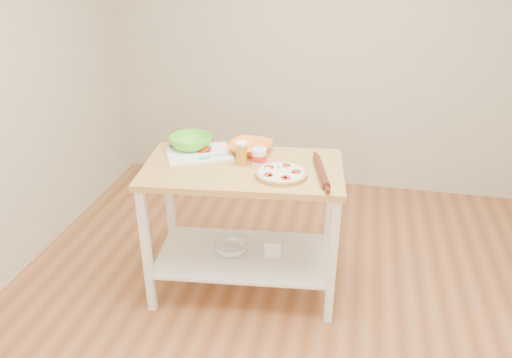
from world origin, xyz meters
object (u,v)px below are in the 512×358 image
object	(u,v)px
green_bowl	(191,142)
cutting_board	(199,153)
shelf_bin	(273,246)
prep_island	(243,202)
rolling_pin	(321,172)
orange_bowl	(250,148)
shelf_glass_bowl	(231,247)
spatula	(210,157)
knife	(185,147)
beer_pint	(242,153)
yogurt_tub	(259,157)
pizza	(281,173)

from	to	relation	value
green_bowl	cutting_board	bearing A→B (deg)	-46.42
shelf_bin	prep_island	bearing A→B (deg)	-163.61
rolling_pin	orange_bowl	bearing A→B (deg)	153.03
cutting_board	shelf_glass_bowl	distance (m)	0.66
cutting_board	shelf_bin	size ratio (longest dim) A/B	4.59
spatula	shelf_bin	world-z (taller)	spatula
rolling_pin	knife	bearing A→B (deg)	166.73
beer_pint	shelf_bin	xyz separation A→B (m)	(0.20, 0.03, -0.66)
knife	yogurt_tub	distance (m)	0.55
spatula	yogurt_tub	xyz separation A→B (m)	(0.32, -0.04, 0.04)
green_bowl	yogurt_tub	size ratio (longest dim) A/B	1.42
beer_pint	orange_bowl	bearing A→B (deg)	86.48
cutting_board	spatula	size ratio (longest dim) A/B	3.77
orange_bowl	shelf_bin	distance (m)	0.67
yogurt_tub	orange_bowl	bearing A→B (deg)	117.67
pizza	knife	xyz separation A→B (m)	(-0.68, 0.27, 0.00)
knife	beer_pint	bearing A→B (deg)	-24.01
cutting_board	orange_bowl	xyz separation A→B (m)	(0.32, 0.09, 0.03)
prep_island	knife	bearing A→B (deg)	156.44
pizza	rolling_pin	xyz separation A→B (m)	(0.23, 0.05, 0.01)
cutting_board	beer_pint	size ratio (longest dim) A/B	3.38
cutting_board	prep_island	bearing A→B (deg)	-46.74
prep_island	rolling_pin	xyz separation A→B (m)	(0.47, -0.03, 0.27)
prep_island	orange_bowl	xyz separation A→B (m)	(-0.00, 0.22, 0.28)
yogurt_tub	shelf_bin	distance (m)	0.65
beer_pint	spatula	bearing A→B (deg)	169.93
cutting_board	shelf_bin	bearing A→B (deg)	-33.38
knife	shelf_bin	size ratio (longest dim) A/B	2.53
cutting_board	knife	size ratio (longest dim) A/B	1.82
knife	shelf_bin	bearing A→B (deg)	-15.35
rolling_pin	shelf_glass_bowl	size ratio (longest dim) A/B	1.74
cutting_board	green_bowl	xyz separation A→B (m)	(-0.08, 0.08, 0.04)
prep_island	yogurt_tub	bearing A→B (deg)	18.01
orange_bowl	beer_pint	world-z (taller)	beer_pint
yogurt_tub	green_bowl	bearing A→B (deg)	160.67
yogurt_tub	shelf_glass_bowl	size ratio (longest dim) A/B	0.84
pizza	prep_island	bearing A→B (deg)	162.30
prep_island	green_bowl	world-z (taller)	green_bowl
prep_island	yogurt_tub	xyz separation A→B (m)	(0.10, 0.03, 0.30)
shelf_bin	green_bowl	bearing A→B (deg)	165.66
cutting_board	spatula	xyz separation A→B (m)	(0.09, -0.06, 0.01)
prep_island	shelf_glass_bowl	xyz separation A→B (m)	(-0.09, 0.01, -0.35)
pizza	knife	distance (m)	0.73
rolling_pin	yogurt_tub	bearing A→B (deg)	171.43
pizza	rolling_pin	bearing A→B (deg)	13.26
prep_island	cutting_board	xyz separation A→B (m)	(-0.32, 0.12, 0.26)
knife	orange_bowl	size ratio (longest dim) A/B	0.99
pizza	cutting_board	world-z (taller)	pizza
cutting_board	shelf_bin	distance (m)	0.78
orange_bowl	knife	bearing A→B (deg)	-176.08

